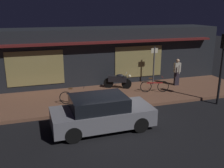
% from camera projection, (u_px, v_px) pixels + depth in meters
% --- Properties ---
extents(ground_plane, '(60.00, 60.00, 0.00)m').
position_uv_depth(ground_plane, '(116.00, 120.00, 11.31)').
color(ground_plane, black).
extents(sidewalk_slab, '(18.00, 4.00, 0.15)m').
position_uv_depth(sidewalk_slab, '(99.00, 97.00, 14.03)').
color(sidewalk_slab, brown).
rests_on(sidewalk_slab, ground_plane).
extents(storefront_building, '(18.00, 3.30, 3.60)m').
position_uv_depth(storefront_building, '(85.00, 56.00, 16.64)').
color(storefront_building, black).
rests_on(storefront_building, ground_plane).
extents(motorcycle, '(1.57, 0.92, 0.97)m').
position_uv_depth(motorcycle, '(118.00, 80.00, 15.25)').
color(motorcycle, black).
rests_on(motorcycle, sidewalk_slab).
extents(bicycle_parked, '(1.61, 0.56, 0.91)m').
position_uv_depth(bicycle_parked, '(154.00, 86.00, 14.57)').
color(bicycle_parked, black).
rests_on(bicycle_parked, sidewalk_slab).
extents(bicycle_extra, '(1.59, 0.62, 0.91)m').
position_uv_depth(bicycle_extra, '(76.00, 97.00, 12.70)').
color(bicycle_extra, black).
rests_on(bicycle_extra, sidewalk_slab).
extents(person_bystander, '(0.40, 0.61, 1.67)m').
position_uv_depth(person_bystander, '(177.00, 71.00, 15.77)').
color(person_bystander, '#28232D').
rests_on(person_bystander, sidewalk_slab).
extents(sign_post, '(0.44, 0.09, 2.40)m').
position_uv_depth(sign_post, '(154.00, 63.00, 15.82)').
color(sign_post, '#47474C').
rests_on(sign_post, sidewalk_slab).
extents(traffic_light_pole, '(0.24, 0.33, 3.60)m').
position_uv_depth(traffic_light_pole, '(223.00, 57.00, 12.51)').
color(traffic_light_pole, black).
rests_on(traffic_light_pole, ground_plane).
extents(parked_car_far, '(4.13, 1.83, 1.42)m').
position_uv_depth(parked_car_far, '(101.00, 113.00, 10.30)').
color(parked_car_far, black).
rests_on(parked_car_far, ground_plane).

